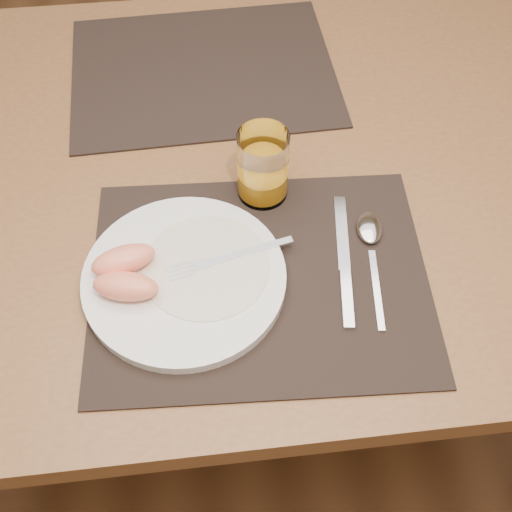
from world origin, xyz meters
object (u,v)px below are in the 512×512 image
object	(u,v)px
fork	(220,260)
placemat_near	(260,278)
table	(227,198)
plate	(184,278)
knife	(345,270)
spoon	(370,237)
placemat_far	(203,71)
juice_glass	(263,169)

from	to	relation	value
fork	placemat_near	bearing A→B (deg)	-23.57
table	plate	world-z (taller)	plate
placemat_near	knife	distance (m)	0.12
table	knife	distance (m)	0.28
knife	placemat_near	bearing A→B (deg)	178.86
placemat_near	spoon	world-z (taller)	spoon
table	spoon	bearing A→B (deg)	-42.48
knife	fork	bearing A→B (deg)	171.58
plate	knife	world-z (taller)	plate
placemat_far	juice_glass	distance (m)	0.30
placemat_near	placemat_far	size ratio (longest dim) A/B	1.00
placemat_far	spoon	bearing A→B (deg)	-62.17
placemat_near	placemat_far	world-z (taller)	same
knife	spoon	world-z (taller)	spoon
placemat_near	table	bearing A→B (deg)	97.46
plate	table	bearing A→B (deg)	71.67
table	knife	world-z (taller)	knife
placemat_far	knife	bearing A→B (deg)	-69.85
placemat_near	fork	xyz separation A→B (m)	(-0.05, 0.02, 0.02)
plate	juice_glass	distance (m)	0.19
table	knife	size ratio (longest dim) A/B	6.36
juice_glass	knife	bearing A→B (deg)	-58.64
plate	placemat_near	bearing A→B (deg)	-2.81
placemat_far	fork	bearing A→B (deg)	-90.54
plate	juice_glass	size ratio (longest dim) A/B	2.44
fork	spoon	world-z (taller)	fork
knife	spoon	bearing A→B (deg)	47.32
placemat_far	juice_glass	world-z (taller)	juice_glass
fork	spoon	bearing A→B (deg)	6.61
placemat_near	spoon	distance (m)	0.17
placemat_far	spoon	xyz separation A→B (m)	(0.21, -0.39, 0.01)
table	plate	xyz separation A→B (m)	(-0.07, -0.22, 0.10)
placemat_near	spoon	size ratio (longest dim) A/B	2.34
fork	knife	distance (m)	0.17
placemat_near	knife	size ratio (longest dim) A/B	2.05
fork	placemat_far	bearing A→B (deg)	89.46
placemat_near	fork	world-z (taller)	fork
knife	juice_glass	world-z (taller)	juice_glass
fork	juice_glass	bearing A→B (deg)	60.45
fork	juice_glass	size ratio (longest dim) A/B	1.57
placemat_near	placemat_far	bearing A→B (deg)	96.12
placemat_far	spoon	distance (m)	0.44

